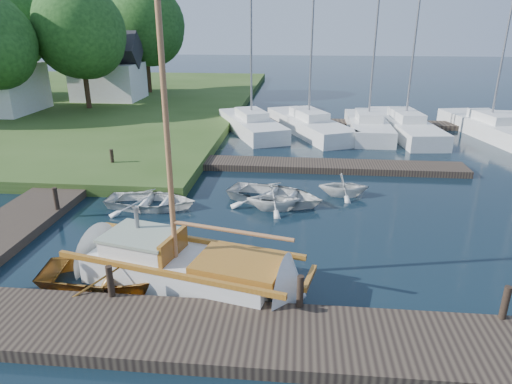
# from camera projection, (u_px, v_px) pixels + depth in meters

# --- Properties ---
(ground) EXTENTS (160.00, 160.00, 0.00)m
(ground) POSITION_uv_depth(u_px,v_px,m) (256.00, 225.00, 15.46)
(ground) COLOR black
(ground) RESTS_ON ground
(near_dock) EXTENTS (18.00, 2.20, 0.30)m
(near_dock) POSITION_uv_depth(u_px,v_px,m) (229.00, 335.00, 9.83)
(near_dock) COLOR black
(near_dock) RESTS_ON ground
(left_dock) EXTENTS (2.20, 18.00, 0.30)m
(left_dock) POSITION_uv_depth(u_px,v_px,m) (60.00, 192.00, 18.00)
(left_dock) COLOR black
(left_dock) RESTS_ON ground
(far_dock) EXTENTS (14.00, 1.60, 0.30)m
(far_dock) POSITION_uv_depth(u_px,v_px,m) (312.00, 166.00, 21.28)
(far_dock) COLOR black
(far_dock) RESTS_ON ground
(pontoon) EXTENTS (30.00, 1.60, 0.30)m
(pontoon) POSITION_uv_depth(u_px,v_px,m) (434.00, 125.00, 29.41)
(pontoon) COLOR black
(pontoon) RESTS_ON ground
(mooring_post_1) EXTENTS (0.16, 0.16, 0.80)m
(mooring_post_1) POSITION_uv_depth(u_px,v_px,m) (110.00, 281.00, 10.83)
(mooring_post_1) COLOR black
(mooring_post_1) RESTS_ON near_dock
(mooring_post_2) EXTENTS (0.16, 0.16, 0.80)m
(mooring_post_2) POSITION_uv_depth(u_px,v_px,m) (300.00, 291.00, 10.43)
(mooring_post_2) COLOR black
(mooring_post_2) RESTS_ON near_dock
(mooring_post_3) EXTENTS (0.16, 0.16, 0.80)m
(mooring_post_3) POSITION_uv_depth(u_px,v_px,m) (505.00, 302.00, 10.02)
(mooring_post_3) COLOR black
(mooring_post_3) RESTS_ON near_dock
(mooring_post_4) EXTENTS (0.16, 0.16, 0.80)m
(mooring_post_4) POSITION_uv_depth(u_px,v_px,m) (56.00, 199.00, 15.85)
(mooring_post_4) COLOR black
(mooring_post_4) RESTS_ON left_dock
(mooring_post_5) EXTENTS (0.16, 0.16, 0.80)m
(mooring_post_5) POSITION_uv_depth(u_px,v_px,m) (112.00, 158.00, 20.51)
(mooring_post_5) COLOR black
(mooring_post_5) RESTS_ON left_dock
(sailboat) EXTENTS (7.41, 3.59, 9.83)m
(sailboat) POSITION_uv_depth(u_px,v_px,m) (189.00, 270.00, 12.02)
(sailboat) COLOR silver
(sailboat) RESTS_ON ground
(dinghy) EXTENTS (4.53, 3.49, 0.87)m
(dinghy) POSITION_uv_depth(u_px,v_px,m) (122.00, 268.00, 11.95)
(dinghy) COLOR brown
(dinghy) RESTS_ON ground
(tender_a) EXTENTS (3.40, 2.48, 0.69)m
(tender_a) POSITION_uv_depth(u_px,v_px,m) (151.00, 199.00, 16.81)
(tender_a) COLOR silver
(tender_a) RESTS_ON ground
(tender_b) EXTENTS (2.10, 1.83, 1.07)m
(tender_b) POSITION_uv_depth(u_px,v_px,m) (275.00, 196.00, 16.54)
(tender_b) COLOR silver
(tender_b) RESTS_ON ground
(tender_c) EXTENTS (4.34, 3.66, 0.77)m
(tender_c) POSITION_uv_depth(u_px,v_px,m) (275.00, 193.00, 17.28)
(tender_c) COLOR silver
(tender_c) RESTS_ON ground
(tender_d) EXTENTS (1.96, 1.70, 1.02)m
(tender_d) POSITION_uv_depth(u_px,v_px,m) (344.00, 184.00, 17.87)
(tender_d) COLOR silver
(tender_d) RESTS_ON ground
(marina_boat_0) EXTENTS (5.02, 7.59, 10.64)m
(marina_boat_0) POSITION_uv_depth(u_px,v_px,m) (251.00, 124.00, 27.94)
(marina_boat_0) COLOR silver
(marina_boat_0) RESTS_ON ground
(marina_boat_1) EXTENTS (5.51, 8.54, 9.94)m
(marina_boat_1) POSITION_uv_depth(u_px,v_px,m) (308.00, 124.00, 27.98)
(marina_boat_1) COLOR silver
(marina_boat_1) RESTS_ON ground
(marina_boat_2) EXTENTS (2.21, 6.96, 11.02)m
(marina_boat_2) POSITION_uv_depth(u_px,v_px,m) (368.00, 125.00, 27.50)
(marina_boat_2) COLOR silver
(marina_boat_2) RESTS_ON ground
(marina_boat_3) EXTENTS (3.20, 8.96, 13.16)m
(marina_boat_3) POSITION_uv_depth(u_px,v_px,m) (405.00, 124.00, 27.67)
(marina_boat_3) COLOR silver
(marina_boat_3) RESTS_ON ground
(marina_boat_4) EXTENTS (3.99, 8.74, 11.33)m
(marina_boat_4) POSITION_uv_depth(u_px,v_px,m) (490.00, 126.00, 27.21)
(marina_boat_4) COLOR silver
(marina_boat_4) RESTS_ON ground
(house_c) EXTENTS (5.25, 4.00, 5.28)m
(house_c) POSITION_uv_depth(u_px,v_px,m) (108.00, 73.00, 36.30)
(house_c) COLOR white
(house_c) RESTS_ON shore
(tree_3) EXTENTS (6.41, 6.38, 8.74)m
(tree_3) POSITION_uv_depth(u_px,v_px,m) (80.00, 31.00, 31.48)
(tree_3) COLOR #332114
(tree_3) RESTS_ON shore
(tree_4) EXTENTS (7.01, 7.01, 9.66)m
(tree_4) POSITION_uv_depth(u_px,v_px,m) (4.00, 22.00, 35.73)
(tree_4) COLOR #332114
(tree_4) RESTS_ON shore
(tree_7) EXTENTS (6.83, 6.83, 9.38)m
(tree_7) POSITION_uv_depth(u_px,v_px,m) (145.00, 24.00, 38.61)
(tree_7) COLOR #332114
(tree_7) RESTS_ON shore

